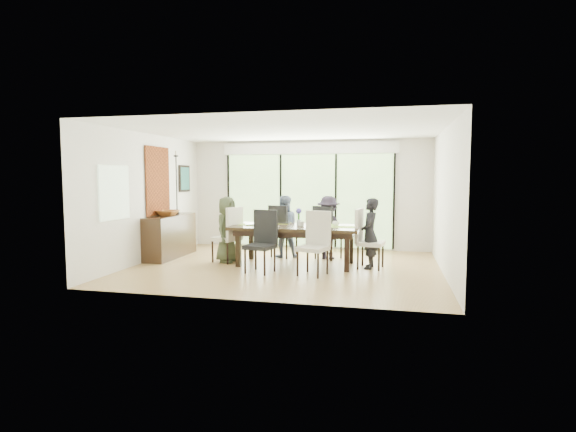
% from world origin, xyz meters
% --- Properties ---
extents(floor, '(6.00, 5.00, 0.01)m').
position_xyz_m(floor, '(0.00, 0.00, -0.01)').
color(floor, olive).
rests_on(floor, ground).
extents(ceiling, '(6.00, 5.00, 0.01)m').
position_xyz_m(ceiling, '(0.00, 0.00, 2.71)').
color(ceiling, white).
rests_on(ceiling, wall_back).
extents(wall_back, '(6.00, 0.02, 2.70)m').
position_xyz_m(wall_back, '(0.00, 2.51, 1.35)').
color(wall_back, silver).
rests_on(wall_back, floor).
extents(wall_front, '(6.00, 0.02, 2.70)m').
position_xyz_m(wall_front, '(0.00, -2.51, 1.35)').
color(wall_front, white).
rests_on(wall_front, floor).
extents(wall_left, '(0.02, 5.00, 2.70)m').
position_xyz_m(wall_left, '(-3.01, 0.00, 1.35)').
color(wall_left, white).
rests_on(wall_left, floor).
extents(wall_right, '(0.02, 5.00, 2.70)m').
position_xyz_m(wall_right, '(3.01, 0.00, 1.35)').
color(wall_right, beige).
rests_on(wall_right, floor).
extents(glass_doors, '(4.20, 0.02, 2.30)m').
position_xyz_m(glass_doors, '(0.00, 2.47, 1.20)').
color(glass_doors, '#598C3F').
rests_on(glass_doors, wall_back).
extents(blinds_header, '(4.40, 0.06, 0.28)m').
position_xyz_m(blinds_header, '(0.00, 2.46, 2.50)').
color(blinds_header, white).
rests_on(blinds_header, wall_back).
extents(mullion_a, '(0.05, 0.04, 2.30)m').
position_xyz_m(mullion_a, '(-2.10, 2.46, 1.20)').
color(mullion_a, black).
rests_on(mullion_a, wall_back).
extents(mullion_b, '(0.05, 0.04, 2.30)m').
position_xyz_m(mullion_b, '(-0.70, 2.46, 1.20)').
color(mullion_b, black).
rests_on(mullion_b, wall_back).
extents(mullion_c, '(0.05, 0.04, 2.30)m').
position_xyz_m(mullion_c, '(0.70, 2.46, 1.20)').
color(mullion_c, black).
rests_on(mullion_c, wall_back).
extents(mullion_d, '(0.05, 0.04, 2.30)m').
position_xyz_m(mullion_d, '(2.10, 2.46, 1.20)').
color(mullion_d, black).
rests_on(mullion_d, wall_back).
extents(side_window, '(0.02, 0.90, 1.00)m').
position_xyz_m(side_window, '(-2.97, -1.20, 1.50)').
color(side_window, '#8CAD7F').
rests_on(side_window, wall_left).
extents(deck, '(6.00, 1.80, 0.10)m').
position_xyz_m(deck, '(0.00, 3.40, -0.05)').
color(deck, brown).
rests_on(deck, ground).
extents(rail_top, '(6.00, 0.08, 0.06)m').
position_xyz_m(rail_top, '(0.00, 4.20, 0.55)').
color(rail_top, '#523B23').
rests_on(rail_top, deck).
extents(foliage_left, '(3.20, 3.20, 3.20)m').
position_xyz_m(foliage_left, '(-1.80, 5.20, 1.44)').
color(foliage_left, '#14380F').
rests_on(foliage_left, ground).
extents(foliage_mid, '(4.00, 4.00, 4.00)m').
position_xyz_m(foliage_mid, '(0.40, 5.80, 1.80)').
color(foliage_mid, '#14380F').
rests_on(foliage_mid, ground).
extents(foliage_right, '(2.80, 2.80, 2.80)m').
position_xyz_m(foliage_right, '(2.20, 5.00, 1.26)').
color(foliage_right, '#14380F').
rests_on(foliage_right, ground).
extents(foliage_far, '(3.60, 3.60, 3.60)m').
position_xyz_m(foliage_far, '(-0.60, 6.50, 1.62)').
color(foliage_far, '#14380F').
rests_on(foliage_far, ground).
extents(table_top, '(2.57, 1.18, 0.06)m').
position_xyz_m(table_top, '(0.16, 0.25, 0.77)').
color(table_top, black).
rests_on(table_top, floor).
extents(table_apron, '(2.36, 0.96, 0.11)m').
position_xyz_m(table_apron, '(0.16, 0.25, 0.67)').
color(table_apron, black).
rests_on(table_apron, floor).
extents(table_leg_fl, '(0.10, 0.10, 0.74)m').
position_xyz_m(table_leg_fl, '(-0.92, -0.18, 0.37)').
color(table_leg_fl, black).
rests_on(table_leg_fl, floor).
extents(table_leg_fr, '(0.10, 0.10, 0.74)m').
position_xyz_m(table_leg_fr, '(1.24, -0.18, 0.37)').
color(table_leg_fr, black).
rests_on(table_leg_fr, floor).
extents(table_leg_bl, '(0.10, 0.10, 0.74)m').
position_xyz_m(table_leg_bl, '(-0.92, 0.68, 0.37)').
color(table_leg_bl, black).
rests_on(table_leg_bl, floor).
extents(table_leg_br, '(0.10, 0.10, 0.74)m').
position_xyz_m(table_leg_br, '(1.24, 0.68, 0.37)').
color(table_leg_br, black).
rests_on(table_leg_br, floor).
extents(chair_left_end, '(0.63, 0.63, 1.18)m').
position_xyz_m(chair_left_end, '(-1.34, 0.25, 0.59)').
color(chair_left_end, silver).
rests_on(chair_left_end, floor).
extents(chair_right_end, '(0.56, 0.56, 1.18)m').
position_xyz_m(chair_right_end, '(1.66, 0.25, 0.59)').
color(chair_right_end, white).
rests_on(chair_right_end, floor).
extents(chair_far_left, '(0.63, 0.63, 1.18)m').
position_xyz_m(chair_far_left, '(-0.29, 1.10, 0.59)').
color(chair_far_left, black).
rests_on(chair_far_left, floor).
extents(chair_far_right, '(0.65, 0.65, 1.18)m').
position_xyz_m(chair_far_right, '(0.71, 1.10, 0.59)').
color(chair_far_right, black).
rests_on(chair_far_right, floor).
extents(chair_near_left, '(0.58, 0.58, 1.18)m').
position_xyz_m(chair_near_left, '(-0.34, -0.62, 0.59)').
color(chair_near_left, black).
rests_on(chair_near_left, floor).
extents(chair_near_right, '(0.61, 0.61, 1.18)m').
position_xyz_m(chair_near_right, '(0.66, -0.62, 0.59)').
color(chair_near_right, beige).
rests_on(chair_near_right, floor).
extents(person_left_end, '(0.48, 0.69, 1.38)m').
position_xyz_m(person_left_end, '(-1.32, 0.25, 0.69)').
color(person_left_end, '#3B452E').
rests_on(person_left_end, floor).
extents(person_right_end, '(0.43, 0.66, 1.38)m').
position_xyz_m(person_right_end, '(1.64, 0.25, 0.69)').
color(person_right_end, black).
rests_on(person_right_end, floor).
extents(person_far_left, '(0.72, 0.54, 1.38)m').
position_xyz_m(person_far_left, '(-0.29, 1.08, 0.69)').
color(person_far_left, slate).
rests_on(person_far_left, floor).
extents(person_far_right, '(0.70, 0.50, 1.38)m').
position_xyz_m(person_far_right, '(0.71, 1.08, 0.69)').
color(person_far_right, '#251F2E').
rests_on(person_far_right, floor).
extents(placemat_left, '(0.47, 0.34, 0.01)m').
position_xyz_m(placemat_left, '(-0.79, 0.25, 0.81)').
color(placemat_left, '#85A83C').
rests_on(placemat_left, table_top).
extents(placemat_right, '(0.47, 0.34, 0.01)m').
position_xyz_m(placemat_right, '(1.11, 0.25, 0.81)').
color(placemat_right, '#8BB540').
rests_on(placemat_right, table_top).
extents(placemat_far_l, '(0.47, 0.34, 0.01)m').
position_xyz_m(placemat_far_l, '(-0.29, 0.65, 0.81)').
color(placemat_far_l, '#AABC43').
rests_on(placemat_far_l, table_top).
extents(placemat_far_r, '(0.47, 0.34, 0.01)m').
position_xyz_m(placemat_far_r, '(0.71, 0.65, 0.81)').
color(placemat_far_r, '#87B540').
rests_on(placemat_far_r, table_top).
extents(placemat_paper, '(0.47, 0.34, 0.01)m').
position_xyz_m(placemat_paper, '(-0.39, -0.05, 0.81)').
color(placemat_paper, white).
rests_on(placemat_paper, table_top).
extents(tablet_far_l, '(0.28, 0.19, 0.01)m').
position_xyz_m(tablet_far_l, '(-0.19, 0.60, 0.82)').
color(tablet_far_l, black).
rests_on(tablet_far_l, table_top).
extents(tablet_far_r, '(0.26, 0.18, 0.01)m').
position_xyz_m(tablet_far_r, '(0.66, 0.60, 0.81)').
color(tablet_far_r, black).
rests_on(tablet_far_r, table_top).
extents(papers, '(0.32, 0.24, 0.00)m').
position_xyz_m(papers, '(0.86, 0.20, 0.81)').
color(papers, white).
rests_on(papers, table_top).
extents(platter_base, '(0.28, 0.28, 0.03)m').
position_xyz_m(platter_base, '(-0.39, -0.05, 0.82)').
color(platter_base, white).
rests_on(platter_base, table_top).
extents(platter_snacks, '(0.21, 0.21, 0.01)m').
position_xyz_m(platter_snacks, '(-0.39, -0.05, 0.84)').
color(platter_snacks, '#BF6216').
rests_on(platter_snacks, table_top).
extents(vase, '(0.09, 0.09, 0.13)m').
position_xyz_m(vase, '(0.21, 0.30, 0.87)').
color(vase, silver).
rests_on(vase, table_top).
extents(hyacinth_stems, '(0.04, 0.04, 0.17)m').
position_xyz_m(hyacinth_stems, '(0.21, 0.30, 1.00)').
color(hyacinth_stems, '#337226').
rests_on(hyacinth_stems, table_top).
extents(hyacinth_blooms, '(0.12, 0.12, 0.12)m').
position_xyz_m(hyacinth_blooms, '(0.21, 0.30, 1.10)').
color(hyacinth_blooms, '#5046B0').
rests_on(hyacinth_blooms, table_top).
extents(laptop, '(0.42, 0.37, 0.03)m').
position_xyz_m(laptop, '(-0.69, 0.15, 0.82)').
color(laptop, silver).
rests_on(laptop, table_top).
extents(cup_a, '(0.17, 0.17, 0.10)m').
position_xyz_m(cup_a, '(-0.54, 0.40, 0.85)').
color(cup_a, white).
rests_on(cup_a, table_top).
extents(cup_b, '(0.15, 0.15, 0.10)m').
position_xyz_m(cup_b, '(0.31, 0.15, 0.85)').
color(cup_b, white).
rests_on(cup_b, table_top).
extents(cup_c, '(0.17, 0.17, 0.10)m').
position_xyz_m(cup_c, '(0.96, 0.35, 0.85)').
color(cup_c, white).
rests_on(cup_c, table_top).
extents(book, '(0.24, 0.28, 0.02)m').
position_xyz_m(book, '(0.41, 0.30, 0.81)').
color(book, white).
rests_on(book, table_top).
extents(sideboard, '(0.47, 1.67, 0.94)m').
position_xyz_m(sideboard, '(-2.76, 0.51, 0.47)').
color(sideboard, black).
rests_on(sideboard, floor).
extents(bowl, '(0.50, 0.50, 0.12)m').
position_xyz_m(bowl, '(-2.76, 0.41, 1.00)').
color(bowl, brown).
rests_on(bowl, sideboard).
extents(candlestick_base, '(0.10, 0.10, 0.04)m').
position_xyz_m(candlestick_base, '(-2.76, 0.86, 0.96)').
color(candlestick_base, black).
rests_on(candlestick_base, sideboard).
extents(candlestick_shaft, '(0.03, 0.03, 1.30)m').
position_xyz_m(candlestick_shaft, '(-2.76, 0.86, 1.62)').
color(candlestick_shaft, black).
rests_on(candlestick_shaft, sideboard).
extents(candlestick_pan, '(0.10, 0.10, 0.03)m').
position_xyz_m(candlestick_pan, '(-2.76, 0.86, 2.26)').
color(candlestick_pan, black).
rests_on(candlestick_pan, sideboard).
extents(candle, '(0.04, 0.04, 0.10)m').
position_xyz_m(candle, '(-2.76, 0.86, 2.33)').
color(candle, silver).
rests_on(candle, sideboard).
extents(tapestry, '(0.02, 1.00, 1.50)m').
position_xyz_m(tapestry, '(-2.97, 0.40, 1.70)').
color(tapestry, '#943A15').
rests_on(tapestry, wall_left).
extents(art_frame, '(0.03, 0.55, 0.65)m').
position_xyz_m(art_frame, '(-2.97, 1.70, 1.75)').
color(art_frame, black).
rests_on(art_frame, wall_left).
extents(art_canvas, '(0.01, 0.45, 0.55)m').
position_xyz_m(art_canvas, '(-2.95, 1.70, 1.75)').
color(art_canvas, '#164845').
rests_on(art_canvas, wall_left).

